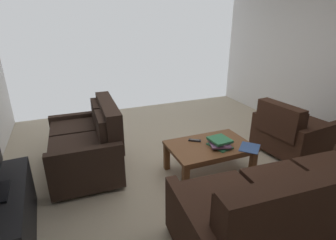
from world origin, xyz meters
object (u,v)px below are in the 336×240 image
object	(u,v)px
tv_remote	(195,140)
loose_magazine	(250,148)
armchair_side	(290,132)
loveseat_near	(89,144)
sofa_main	(296,206)
coffee_table	(209,149)
tv_stand	(2,220)
book_stack	(220,142)

from	to	relation	value
tv_remote	loose_magazine	distance (m)	0.68
armchair_side	tv_remote	world-z (taller)	armchair_side
loveseat_near	tv_remote	bearing A→B (deg)	158.63
loveseat_near	armchair_side	distance (m)	2.86
sofa_main	coffee_table	distance (m)	1.26
coffee_table	tv_stand	xyz separation A→B (m)	(2.26, 0.34, -0.07)
tv_stand	book_stack	size ratio (longest dim) A/B	3.47
tv_remote	loose_magazine	bearing A→B (deg)	141.58
coffee_table	tv_stand	world-z (taller)	tv_stand
coffee_table	armchair_side	xyz separation A→B (m)	(-1.37, -0.02, 0.00)
tv_stand	armchair_side	world-z (taller)	armchair_side
tv_stand	loose_magazine	size ratio (longest dim) A/B	4.34
coffee_table	armchair_side	world-z (taller)	armchair_side
armchair_side	tv_remote	distance (m)	1.51
coffee_table	book_stack	xyz separation A→B (m)	(-0.09, 0.08, 0.12)
tv_stand	tv_remote	size ratio (longest dim) A/B	7.77
tv_stand	armchair_side	bearing A→B (deg)	-174.29
loose_magazine	armchair_side	bearing A→B (deg)	-116.45
loveseat_near	armchair_side	size ratio (longest dim) A/B	1.35
sofa_main	loveseat_near	bearing A→B (deg)	-51.20
armchair_side	book_stack	bearing A→B (deg)	4.57
coffee_table	loose_magazine	distance (m)	0.49
loveseat_near	tv_stand	size ratio (longest dim) A/B	1.05
tv_stand	sofa_main	bearing A→B (deg)	159.11
loveseat_near	armchair_side	bearing A→B (deg)	166.98
coffee_table	loose_magazine	size ratio (longest dim) A/B	3.67
sofa_main	loveseat_near	size ratio (longest dim) A/B	1.66
coffee_table	loose_magazine	bearing A→B (deg)	147.22
book_stack	armchair_side	bearing A→B (deg)	-175.43
armchair_side	book_stack	size ratio (longest dim) A/B	2.72
book_stack	tv_remote	size ratio (longest dim) A/B	2.24
book_stack	loose_magazine	world-z (taller)	book_stack
loveseat_near	tv_stand	world-z (taller)	loveseat_near
loveseat_near	loose_magazine	size ratio (longest dim) A/B	4.58
sofa_main	loveseat_near	xyz separation A→B (m)	(1.54, -1.92, 0.01)
sofa_main	loose_magazine	world-z (taller)	sofa_main
tv_stand	book_stack	distance (m)	2.37
sofa_main	book_stack	world-z (taller)	sofa_main
sofa_main	loose_magazine	distance (m)	1.03
loveseat_near	book_stack	size ratio (longest dim) A/B	3.66
armchair_side	loose_magazine	distance (m)	1.01
loveseat_near	tv_stand	xyz separation A→B (m)	(0.85, 1.01, -0.11)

